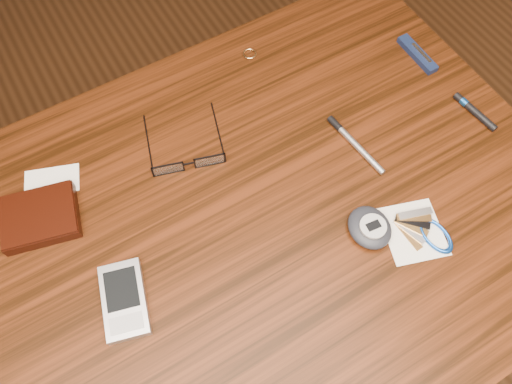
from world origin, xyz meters
TOP-DOWN VIEW (x-y plane):
  - ground at (0.00, 0.00)m, footprint 3.80×3.80m
  - desk at (0.00, 0.00)m, footprint 1.00×0.70m
  - wallet_and_card at (-0.24, 0.16)m, footprint 0.14×0.15m
  - eyeglasses at (-0.01, 0.13)m, footprint 0.14×0.15m
  - gold_ring at (0.18, 0.28)m, footprint 0.03×0.03m
  - pda_phone at (-0.18, -0.01)m, footprint 0.08×0.12m
  - pedometer at (0.16, -0.10)m, footprint 0.07×0.08m
  - notepad_keys at (0.23, -0.14)m, footprint 0.11×0.11m
  - pocket_knife at (0.43, 0.13)m, footprint 0.02×0.09m
  - silver_pen at (0.23, 0.04)m, footprint 0.02×0.13m
  - black_blue_pen at (0.44, -0.02)m, footprint 0.02×0.09m

SIDE VIEW (x-z plane):
  - ground at x=0.00m, z-range 0.00..0.00m
  - desk at x=0.00m, z-range 0.27..1.02m
  - gold_ring at x=0.18m, z-range 0.75..0.75m
  - notepad_keys at x=0.23m, z-range 0.75..0.76m
  - silver_pen at x=0.23m, z-range 0.75..0.76m
  - pocket_knife at x=0.43m, z-range 0.75..0.76m
  - black_blue_pen at x=0.44m, z-range 0.75..0.76m
  - pda_phone at x=-0.18m, z-range 0.75..0.77m
  - eyeglasses at x=-0.01m, z-range 0.75..0.77m
  - wallet_and_card at x=-0.24m, z-range 0.75..0.77m
  - pedometer at x=0.16m, z-range 0.75..0.78m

